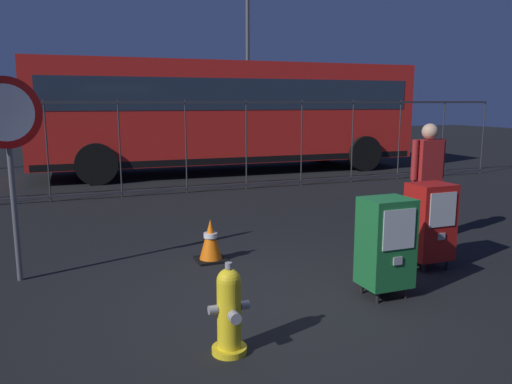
% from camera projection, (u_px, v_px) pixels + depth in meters
% --- Properties ---
extents(ground_plane, '(60.00, 60.00, 0.00)m').
position_uv_depth(ground_plane, '(272.00, 304.00, 4.98)').
color(ground_plane, black).
extents(fire_hydrant, '(0.33, 0.32, 0.75)m').
position_uv_depth(fire_hydrant, '(229.00, 311.00, 3.94)').
color(fire_hydrant, yellow).
rests_on(fire_hydrant, ground_plane).
extents(newspaper_box_primary, '(0.48, 0.42, 1.02)m').
position_uv_depth(newspaper_box_primary, '(386.00, 242.00, 5.08)').
color(newspaper_box_primary, black).
rests_on(newspaper_box_primary, ground_plane).
extents(newspaper_box_secondary, '(0.48, 0.42, 1.02)m').
position_uv_depth(newspaper_box_secondary, '(430.00, 221.00, 5.97)').
color(newspaper_box_secondary, black).
rests_on(newspaper_box_secondary, ground_plane).
extents(stop_sign, '(0.71, 0.31, 2.23)m').
position_uv_depth(stop_sign, '(8.00, 136.00, 5.34)').
color(stop_sign, '#4C4F54').
rests_on(stop_sign, ground_plane).
extents(pedestrian, '(0.55, 0.22, 1.67)m').
position_uv_depth(pedestrian, '(427.00, 176.00, 7.02)').
color(pedestrian, black).
rests_on(pedestrian, ground_plane).
extents(traffic_cone, '(0.36, 0.36, 0.53)m').
position_uv_depth(traffic_cone, '(211.00, 241.00, 6.28)').
color(traffic_cone, black).
rests_on(traffic_cone, ground_plane).
extents(fence_barrier, '(18.03, 0.04, 2.00)m').
position_uv_depth(fence_barrier, '(154.00, 147.00, 10.60)').
color(fence_barrier, '#2D2D33').
rests_on(fence_barrier, ground_plane).
extents(bus_near, '(10.56, 3.00, 3.00)m').
position_uv_depth(bus_near, '(228.00, 111.00, 14.18)').
color(bus_near, red).
rests_on(bus_near, ground_plane).
extents(street_light_near_left, '(0.32, 0.32, 7.18)m').
position_uv_depth(street_light_near_left, '(248.00, 43.00, 19.05)').
color(street_light_near_left, '#4C4F54').
rests_on(street_light_near_left, ground_plane).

